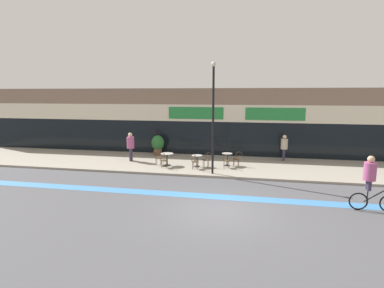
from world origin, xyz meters
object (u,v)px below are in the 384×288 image
bistro_table_1 (197,159)px  cafe_chair_2_near (227,160)px  bistro_table_2 (227,157)px  cyclist_0 (371,179)px  pedestrian_far_end (131,144)px  lamp_post (213,112)px  cafe_chair_0_near (164,159)px  cafe_chair_2_side (237,158)px  cafe_chair_0_side (157,157)px  cafe_chair_1_near (195,161)px  cafe_chair_1_side (207,159)px  planter_pot (158,144)px  pedestrian_near_end (284,145)px  bistro_table_0 (167,157)px

bistro_table_1 → cafe_chair_2_near: cafe_chair_2_near is taller
bistro_table_2 → cyclist_0: size_ratio=0.36×
pedestrian_far_end → bistro_table_1: bearing=164.6°
bistro_table_2 → pedestrian_far_end: bearing=178.7°
bistro_table_2 → lamp_post: (-0.66, -1.98, 2.88)m
cyclist_0 → cafe_chair_0_near: bearing=156.2°
cafe_chair_2_side → cafe_chair_0_side: bearing=13.5°
lamp_post → pedestrian_far_end: 6.47m
bistro_table_2 → pedestrian_far_end: 6.34m
cafe_chair_1_near → lamp_post: 3.20m
pedestrian_far_end → cafe_chair_1_side: bearing=165.7°
cafe_chair_0_side → cafe_chair_1_near: 2.55m
bistro_table_2 → cafe_chair_2_side: (0.63, -0.01, -0.03)m
planter_pot → pedestrian_far_end: pedestrian_far_end is taller
bistro_table_2 → pedestrian_far_end: pedestrian_far_end is taller
planter_pot → cafe_chair_1_side: bearing=-36.3°
cyclist_0 → cafe_chair_2_near: bearing=140.3°
cafe_chair_0_side → cafe_chair_1_near: bearing=-17.2°
cafe_chair_1_side → pedestrian_near_end: size_ratio=0.53×
bistro_table_0 → lamp_post: size_ratio=0.13×
cafe_chair_1_side → cafe_chair_2_near: 1.16m
cafe_chair_2_near → pedestrian_near_end: (3.55, 2.72, 0.50)m
bistro_table_2 → pedestrian_far_end: (-6.31, 0.15, 0.56)m
planter_pot → lamp_post: 6.76m
bistro_table_2 → cyclist_0: (5.90, -5.85, 0.60)m
cafe_chair_1_side → cafe_chair_2_near: same height
cafe_chair_1_near → cyclist_0: (7.67, -4.62, 0.63)m
cyclist_0 → pedestrian_far_end: size_ratio=1.17×
bistro_table_0 → pedestrian_far_end: (-2.68, 0.79, 0.56)m
cafe_chair_2_side → planter_pot: 6.23m
cafe_chair_1_side → cafe_chair_0_near: bearing=19.2°
cafe_chair_2_side → cyclist_0: cyclist_0 is taller
pedestrian_near_end → bistro_table_1: bearing=37.4°
cafe_chair_0_near → cafe_chair_1_side: (2.48, 0.67, 0.00)m
bistro_table_2 → planter_pot: (-5.14, 2.34, 0.24)m
bistro_table_0 → cafe_chair_0_near: cafe_chair_0_near is taller
bistro_table_2 → pedestrian_near_end: 4.15m
cafe_chair_2_near → pedestrian_near_end: bearing=-58.6°
bistro_table_2 → cafe_chair_2_side: 0.63m
bistro_table_1 → cafe_chair_1_near: bearing=-90.1°
cafe_chair_0_side → pedestrian_far_end: pedestrian_far_end is taller
cafe_chair_2_near → cafe_chair_0_near: bearing=94.0°
cafe_chair_0_near → cafe_chair_0_side: (-0.62, 0.62, 0.00)m
bistro_table_1 → planter_pot: (-3.37, 2.93, 0.29)m
cafe_chair_1_near → cafe_chair_0_near: bearing=92.0°
cafe_chair_1_near → planter_pot: size_ratio=0.63×
bistro_table_0 → cafe_chair_2_near: bearing=0.3°
pedestrian_near_end → cafe_chair_2_near: bearing=48.1°
bistro_table_2 → cafe_chair_0_near: bearing=-160.7°
pedestrian_near_end → cyclist_0: bearing=117.1°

